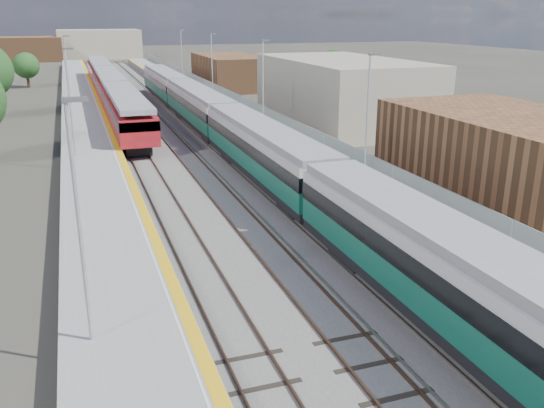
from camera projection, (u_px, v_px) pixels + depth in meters
ground at (178, 123)px, 59.04m from camera, size 320.00×320.00×0.00m
ballast_bed at (152, 120)px, 60.57m from camera, size 10.50×155.00×0.06m
tracks at (156, 117)px, 62.24m from camera, size 8.96×160.00×0.17m
platform_right at (222, 112)px, 62.74m from camera, size 4.70×155.00×8.52m
platform_left at (84, 119)px, 58.30m from camera, size 4.30×155.00×8.52m
buildings at (25, 14)px, 129.60m from camera, size 72.00×185.50×40.00m
green_train at (226, 123)px, 46.43m from camera, size 2.91×80.94×3.20m
red_train at (110, 87)px, 70.16m from camera, size 3.03×61.39×3.82m
tree_c at (26, 66)px, 86.95m from camera, size 3.87×3.87×5.24m
tree_d at (333, 66)px, 79.87m from camera, size 4.47×4.47×6.06m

